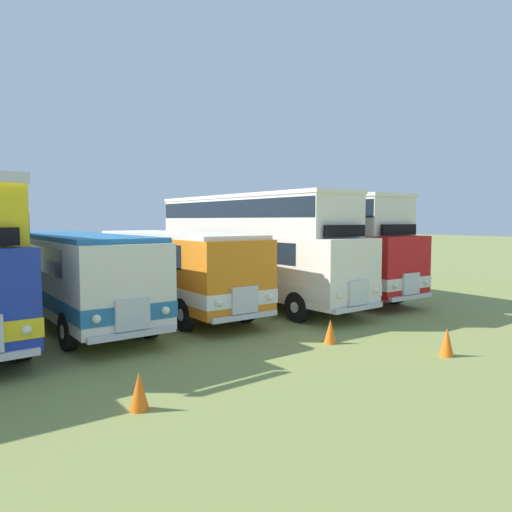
{
  "coord_description": "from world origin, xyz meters",
  "views": [
    {
      "loc": [
        -0.8,
        -16.2,
        3.46
      ],
      "look_at": [
        11.55,
        0.79,
        1.86
      ],
      "focal_mm": 33.24,
      "sensor_mm": 36.0,
      "label": 1
    }
  ],
  "objects_px": {
    "bus_sixth_in_row": "(76,271)",
    "cone_near_end": "(139,391)",
    "cone_mid_row": "(447,342)",
    "cone_far_end": "(330,331)",
    "bus_seventh_in_row": "(173,265)",
    "bus_ninth_in_row": "(312,241)",
    "bus_eighth_in_row": "(250,243)"
  },
  "relations": [
    {
      "from": "bus_ninth_in_row",
      "to": "bus_seventh_in_row",
      "type": "bearing_deg",
      "value": -179.67
    },
    {
      "from": "cone_mid_row",
      "to": "cone_far_end",
      "type": "relative_size",
      "value": 1.08
    },
    {
      "from": "bus_sixth_in_row",
      "to": "cone_near_end",
      "type": "xyz_separation_m",
      "value": [
        -1.15,
        -8.24,
        -1.39
      ]
    },
    {
      "from": "bus_eighth_in_row",
      "to": "cone_far_end",
      "type": "bearing_deg",
      "value": -107.2
    },
    {
      "from": "bus_seventh_in_row",
      "to": "bus_eighth_in_row",
      "type": "relative_size",
      "value": 0.84
    },
    {
      "from": "bus_sixth_in_row",
      "to": "bus_ninth_in_row",
      "type": "distance_m",
      "value": 10.74
    },
    {
      "from": "bus_sixth_in_row",
      "to": "cone_far_end",
      "type": "height_order",
      "value": "bus_sixth_in_row"
    },
    {
      "from": "bus_eighth_in_row",
      "to": "bus_ninth_in_row",
      "type": "xyz_separation_m",
      "value": [
        3.58,
        0.08,
        -0.0
      ]
    },
    {
      "from": "bus_eighth_in_row",
      "to": "bus_sixth_in_row",
      "type": "bearing_deg",
      "value": 179.66
    },
    {
      "from": "bus_seventh_in_row",
      "to": "cone_mid_row",
      "type": "height_order",
      "value": "bus_seventh_in_row"
    },
    {
      "from": "bus_seventh_in_row",
      "to": "bus_ninth_in_row",
      "type": "bearing_deg",
      "value": 0.33
    },
    {
      "from": "bus_seventh_in_row",
      "to": "cone_far_end",
      "type": "height_order",
      "value": "bus_seventh_in_row"
    },
    {
      "from": "bus_seventh_in_row",
      "to": "bus_ninth_in_row",
      "type": "height_order",
      "value": "bus_ninth_in_row"
    },
    {
      "from": "cone_mid_row",
      "to": "bus_seventh_in_row",
      "type": "bearing_deg",
      "value": 107.18
    },
    {
      "from": "bus_sixth_in_row",
      "to": "cone_near_end",
      "type": "distance_m",
      "value": 8.44
    },
    {
      "from": "bus_ninth_in_row",
      "to": "cone_far_end",
      "type": "distance_m",
      "value": 9.26
    },
    {
      "from": "bus_seventh_in_row",
      "to": "bus_eighth_in_row",
      "type": "distance_m",
      "value": 3.64
    },
    {
      "from": "bus_seventh_in_row",
      "to": "cone_far_end",
      "type": "xyz_separation_m",
      "value": [
        1.43,
        -6.93,
        -1.41
      ]
    },
    {
      "from": "cone_near_end",
      "to": "bus_seventh_in_row",
      "type": "bearing_deg",
      "value": 60.16
    },
    {
      "from": "bus_ninth_in_row",
      "to": "cone_mid_row",
      "type": "height_order",
      "value": "bus_ninth_in_row"
    },
    {
      "from": "bus_eighth_in_row",
      "to": "bus_ninth_in_row",
      "type": "relative_size",
      "value": 1.05
    },
    {
      "from": "bus_ninth_in_row",
      "to": "cone_far_end",
      "type": "height_order",
      "value": "bus_ninth_in_row"
    },
    {
      "from": "bus_sixth_in_row",
      "to": "bus_eighth_in_row",
      "type": "bearing_deg",
      "value": -0.34
    },
    {
      "from": "bus_sixth_in_row",
      "to": "cone_mid_row",
      "type": "xyz_separation_m",
      "value": [
        6.53,
        -9.57,
        -1.38
      ]
    },
    {
      "from": "cone_mid_row",
      "to": "cone_far_end",
      "type": "distance_m",
      "value": 3.04
    },
    {
      "from": "bus_eighth_in_row",
      "to": "cone_near_end",
      "type": "xyz_separation_m",
      "value": [
        -8.29,
        -8.2,
        -2.12
      ]
    },
    {
      "from": "cone_near_end",
      "to": "cone_mid_row",
      "type": "relative_size",
      "value": 0.96
    },
    {
      "from": "bus_sixth_in_row",
      "to": "bus_eighth_in_row",
      "type": "distance_m",
      "value": 7.18
    },
    {
      "from": "cone_near_end",
      "to": "cone_far_end",
      "type": "distance_m",
      "value": 6.3
    },
    {
      "from": "cone_mid_row",
      "to": "bus_eighth_in_row",
      "type": "bearing_deg",
      "value": 86.32
    },
    {
      "from": "cone_near_end",
      "to": "cone_far_end",
      "type": "height_order",
      "value": "cone_near_end"
    },
    {
      "from": "bus_eighth_in_row",
      "to": "cone_near_end",
      "type": "height_order",
      "value": "bus_eighth_in_row"
    }
  ]
}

